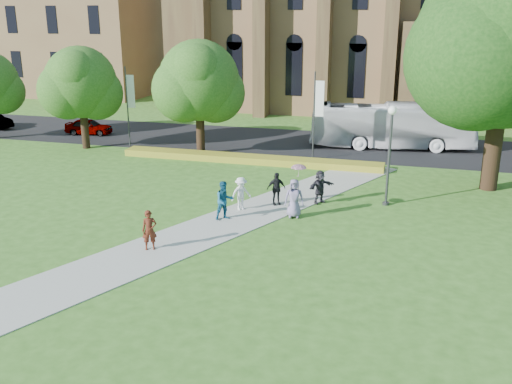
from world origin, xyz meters
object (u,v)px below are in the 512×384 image
(large_tree, at_px, (507,39))
(tour_coach, at_px, (391,126))
(pedestrian_0, at_px, (149,230))
(streetlamp, at_px, (390,144))
(car_0, at_px, (89,127))

(large_tree, xyz_separation_m, tour_coach, (-6.01, 9.19, -6.67))
(tour_coach, relative_size, pedestrian_0, 6.91)
(tour_coach, bearing_deg, pedestrian_0, 150.85)
(streetlamp, bearing_deg, tour_coach, 92.13)
(large_tree, distance_m, tour_coach, 12.85)
(large_tree, height_order, tour_coach, large_tree)
(tour_coach, height_order, pedestrian_0, tour_coach)
(car_0, xyz_separation_m, pedestrian_0, (15.65, -20.87, 0.24))
(streetlamp, height_order, car_0, streetlamp)
(streetlamp, height_order, large_tree, large_tree)
(car_0, bearing_deg, streetlamp, -123.30)
(large_tree, height_order, car_0, large_tree)
(tour_coach, bearing_deg, car_0, 86.21)
(car_0, bearing_deg, large_tree, -111.47)
(streetlamp, xyz_separation_m, large_tree, (5.50, 4.50, 5.07))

